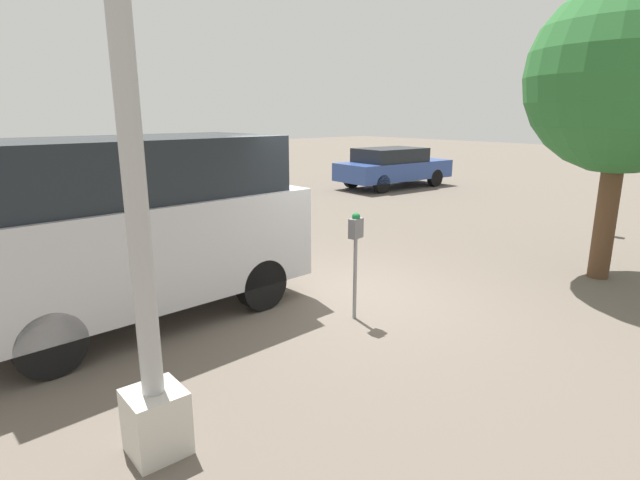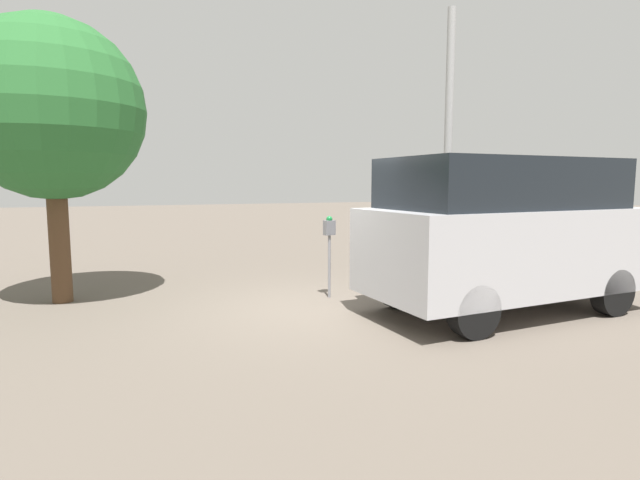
{
  "view_description": "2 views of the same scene",
  "coord_description": "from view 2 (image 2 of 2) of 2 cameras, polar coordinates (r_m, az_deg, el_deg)",
  "views": [
    {
      "loc": [
        4.86,
        5.2,
        2.7
      ],
      "look_at": [
        0.49,
        -0.06,
        0.97
      ],
      "focal_mm": 28.0,
      "sensor_mm": 36.0,
      "label": 1
    },
    {
      "loc": [
        -2.89,
        -7.47,
        2.05
      ],
      "look_at": [
        -0.03,
        -0.15,
        1.14
      ],
      "focal_mm": 28.0,
      "sensor_mm": 36.0,
      "label": 2
    }
  ],
  "objects": [
    {
      "name": "parked_van",
      "position": [
        8.33,
        20.22,
        0.95
      ],
      "size": [
        4.56,
        2.27,
        2.41
      ],
      "rotation": [
        0.0,
        0.0,
        0.06
      ],
      "color": "#B2B2B7",
      "rests_on": "ground"
    },
    {
      "name": "lamp_post",
      "position": [
        11.17,
        14.3,
        5.83
      ],
      "size": [
        0.44,
        0.44,
        5.68
      ],
      "color": "beige",
      "rests_on": "ground"
    },
    {
      "name": "street_tree",
      "position": [
        9.61,
        -28.34,
        12.92
      ],
      "size": [
        3.0,
        3.0,
        4.76
      ],
      "color": "#513823",
      "rests_on": "ground"
    },
    {
      "name": "ground_plane",
      "position": [
        8.27,
        -0.22,
        -7.77
      ],
      "size": [
        80.0,
        80.0,
        0.0
      ],
      "primitive_type": "plane",
      "color": "#60564C"
    },
    {
      "name": "parking_meter_near",
      "position": [
        8.83,
        1.07,
        0.27
      ],
      "size": [
        0.22,
        0.15,
        1.46
      ],
      "rotation": [
        0.0,
        0.0,
        0.21
      ],
      "color": "gray",
      "rests_on": "ground"
    }
  ]
}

